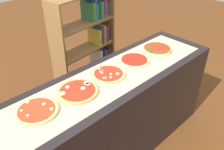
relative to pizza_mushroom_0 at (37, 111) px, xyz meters
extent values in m
plane|color=brown|center=(0.67, -0.04, -0.92)|extent=(12.00, 12.00, 0.00)
cube|color=black|center=(0.67, -0.04, -0.47)|extent=(2.18, 0.61, 0.91)
cube|color=beige|center=(0.67, -0.04, -0.01)|extent=(1.98, 0.47, 0.00)
cylinder|color=#E5C17F|center=(0.00, 0.00, 0.00)|extent=(0.29, 0.29, 0.02)
cylinder|color=red|center=(0.00, 0.00, 0.01)|extent=(0.25, 0.25, 0.00)
cylinder|color=#C6B28E|center=(-0.07, -0.02, 0.02)|extent=(0.02, 0.02, 0.01)
cylinder|color=#C6B28E|center=(-0.01, 0.11, 0.02)|extent=(0.03, 0.03, 0.01)
cylinder|color=#C6B28E|center=(-0.08, 0.05, 0.02)|extent=(0.02, 0.02, 0.01)
cylinder|color=#C6B28E|center=(0.08, -0.07, 0.02)|extent=(0.03, 0.03, 0.01)
cylinder|color=#C6B28E|center=(0.06, 0.01, 0.02)|extent=(0.03, 0.03, 0.01)
cylinder|color=tan|center=(0.33, -0.01, 0.00)|extent=(0.31, 0.31, 0.02)
cylinder|color=red|center=(0.33, -0.01, 0.01)|extent=(0.27, 0.27, 0.00)
cylinder|color=#EFE5CC|center=(0.44, -0.01, 0.01)|extent=(0.03, 0.03, 0.00)
cylinder|color=#EFE5CC|center=(0.30, 0.07, 0.01)|extent=(0.03, 0.03, 0.00)
cylinder|color=#EFE5CC|center=(0.37, -0.03, 0.01)|extent=(0.04, 0.04, 0.00)
cylinder|color=#EFE5CC|center=(0.23, 0.03, 0.01)|extent=(0.05, 0.05, 0.00)
cylinder|color=#EFE5CC|center=(0.44, 0.01, 0.01)|extent=(0.04, 0.04, 0.00)
cylinder|color=#DBB26B|center=(0.67, 0.00, 0.00)|extent=(0.29, 0.29, 0.01)
cylinder|color=red|center=(0.67, 0.00, 0.00)|extent=(0.24, 0.24, 0.00)
cylinder|color=#C6B28E|center=(0.71, -0.06, 0.01)|extent=(0.03, 0.03, 0.01)
cylinder|color=#C6B28E|center=(0.66, -0.02, 0.01)|extent=(0.02, 0.02, 0.01)
cylinder|color=#C6B28E|center=(0.64, 0.06, 0.01)|extent=(0.03, 0.03, 0.01)
cylinder|color=#C6B28E|center=(0.59, -0.03, 0.01)|extent=(0.02, 0.02, 0.01)
cylinder|color=#C6B28E|center=(0.60, -0.03, 0.01)|extent=(0.02, 0.02, 0.01)
cylinder|color=#C6B28E|center=(0.65, 0.06, 0.01)|extent=(0.02, 0.02, 0.01)
cylinder|color=#C6B28E|center=(0.63, -0.06, 0.01)|extent=(0.02, 0.02, 0.01)
cylinder|color=#C6B28E|center=(0.65, 0.10, 0.01)|extent=(0.02, 0.02, 0.01)
cylinder|color=#C6B28E|center=(0.63, 0.04, 0.01)|extent=(0.02, 0.02, 0.01)
cylinder|color=#E5C17F|center=(1.00, 0.01, 0.00)|extent=(0.29, 0.29, 0.01)
cylinder|color=#AD2314|center=(1.00, 0.01, 0.00)|extent=(0.24, 0.24, 0.00)
cylinder|color=#DBB26B|center=(1.34, 0.00, 0.00)|extent=(0.29, 0.29, 0.02)
cylinder|color=red|center=(1.34, 0.00, 0.01)|extent=(0.26, 0.26, 0.00)
ellipsoid|color=#286B23|center=(1.33, 0.09, 0.01)|extent=(0.04, 0.04, 0.00)
ellipsoid|color=#286B23|center=(1.27, 0.05, 0.01)|extent=(0.04, 0.04, 0.00)
ellipsoid|color=#286B23|center=(1.25, -0.06, 0.01)|extent=(0.04, 0.03, 0.00)
ellipsoid|color=#286B23|center=(1.26, 0.07, 0.01)|extent=(0.05, 0.03, 0.00)
ellipsoid|color=#286B23|center=(1.36, -0.11, 0.01)|extent=(0.04, 0.04, 0.00)
ellipsoid|color=#286B23|center=(1.27, 0.04, 0.01)|extent=(0.04, 0.05, 0.00)
ellipsoid|color=#286B23|center=(1.38, 0.06, 0.01)|extent=(0.05, 0.05, 0.00)
ellipsoid|color=#286B23|center=(1.22, 0.01, 0.01)|extent=(0.03, 0.04, 0.00)
ellipsoid|color=#286B23|center=(1.29, 0.11, 0.01)|extent=(0.05, 0.03, 0.00)
ellipsoid|color=#286B23|center=(1.24, -0.03, 0.01)|extent=(0.05, 0.05, 0.00)
ellipsoid|color=#286B23|center=(1.30, -0.09, 0.01)|extent=(0.04, 0.04, 0.00)
cube|color=brown|center=(1.50, 0.95, -0.25)|extent=(0.05, 0.26, 1.34)
cube|color=brown|center=(0.69, 0.84, -0.25)|extent=(0.05, 0.26, 1.34)
cube|color=brown|center=(1.10, 0.90, -0.91)|extent=(0.83, 0.36, 0.02)
cube|color=#B22823|center=(1.46, 0.94, -0.81)|extent=(0.07, 0.22, 0.18)
cube|color=#2D753D|center=(1.41, 0.93, -0.79)|extent=(0.06, 0.20, 0.23)
cube|color=#753384|center=(1.37, 0.93, -0.82)|extent=(0.05, 0.16, 0.17)
cube|color=silver|center=(1.32, 0.92, -0.80)|extent=(0.06, 0.18, 0.20)
cube|color=gold|center=(1.28, 0.92, -0.80)|extent=(0.06, 0.17, 0.20)
cube|color=#47423D|center=(1.23, 0.91, -0.79)|extent=(0.05, 0.17, 0.23)
cube|color=orange|center=(1.19, 0.91, -0.79)|extent=(0.06, 0.21, 0.24)
cube|color=brown|center=(1.10, 0.90, -0.58)|extent=(0.83, 0.36, 0.02)
cube|color=#47423D|center=(1.46, 0.94, -0.45)|extent=(0.07, 0.20, 0.24)
cube|color=#B22823|center=(1.42, 0.93, -0.47)|extent=(0.05, 0.18, 0.20)
cube|color=#234799|center=(1.37, 0.93, -0.46)|extent=(0.06, 0.21, 0.23)
cube|color=#2D753D|center=(1.33, 0.92, -0.48)|extent=(0.05, 0.16, 0.19)
cube|color=silver|center=(1.29, 0.92, -0.45)|extent=(0.06, 0.21, 0.25)
cube|color=brown|center=(1.10, 0.90, -0.25)|extent=(0.83, 0.36, 0.02)
cube|color=#47423D|center=(1.46, 0.94, -0.13)|extent=(0.06, 0.16, 0.22)
cube|color=#753384|center=(1.41, 0.93, -0.14)|extent=(0.07, 0.19, 0.20)
cube|color=orange|center=(1.36, 0.93, -0.12)|extent=(0.05, 0.21, 0.24)
cube|color=#234799|center=(1.32, 0.92, -0.13)|extent=(0.05, 0.17, 0.22)
cube|color=gold|center=(1.28, 0.92, -0.14)|extent=(0.06, 0.21, 0.20)
cube|color=brown|center=(1.10, 0.90, 0.08)|extent=(0.83, 0.36, 0.02)
cube|color=#47423D|center=(1.46, 0.94, 0.17)|extent=(0.06, 0.15, 0.16)
cube|color=#753384|center=(1.42, 0.94, 0.20)|extent=(0.06, 0.16, 0.23)
cube|color=#234799|center=(1.37, 0.93, 0.18)|extent=(0.05, 0.16, 0.18)
cube|color=#2D753D|center=(1.33, 0.92, 0.19)|extent=(0.07, 0.21, 0.20)
cube|color=#2D753D|center=(1.28, 0.92, 0.18)|extent=(0.05, 0.16, 0.18)
cube|color=#234799|center=(1.24, 0.91, 0.21)|extent=(0.05, 0.18, 0.24)
cube|color=#2D753D|center=(1.19, 0.91, 0.20)|extent=(0.07, 0.22, 0.22)
camera|label=1|loc=(-0.46, -1.22, 1.08)|focal=37.89mm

